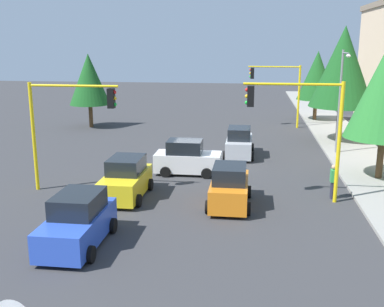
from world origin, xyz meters
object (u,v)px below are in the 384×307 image
object	(u,v)px
traffic_signal_near_right	(67,115)
tree_opposite_side	(89,79)
street_lamp_curbside	(341,91)
car_silver	(239,143)
traffic_signal_far_left	(278,84)
pedestrian_crossing	(333,181)
traffic_signal_near_left	(301,118)
car_yellow	(126,179)
car_white	(187,158)
tree_roadside_mid	(343,67)
tree_roadside_far	(317,76)
car_blue	(78,222)
car_orange	(230,187)

from	to	relation	value
traffic_signal_near_right	tree_opposite_side	bearing A→B (deg)	-163.52
street_lamp_curbside	car_silver	bearing A→B (deg)	-81.71
traffic_signal_far_left	pedestrian_crossing	bearing A→B (deg)	5.20
traffic_signal_near_left	traffic_signal_near_right	distance (m)	11.38
traffic_signal_near_left	traffic_signal_near_right	world-z (taller)	traffic_signal_near_left
car_yellow	car_white	bearing A→B (deg)	152.26
car_white	tree_roadside_mid	bearing A→B (deg)	134.42
street_lamp_curbside	car_yellow	size ratio (longest dim) A/B	1.72
street_lamp_curbside	car_silver	distance (m)	7.47
tree_roadside_far	car_blue	size ratio (longest dim) A/B	1.60
traffic_signal_near_right	car_yellow	bearing A→B (deg)	79.58
car_blue	car_silver	size ratio (longest dim) A/B	1.01
traffic_signal_near_right	tree_opposite_side	distance (m)	18.77
tree_roadside_far	car_yellow	xyz separation A→B (m)	(24.56, -12.10, -3.49)
car_silver	car_white	size ratio (longest dim) A/B	1.09
car_yellow	pedestrian_crossing	size ratio (longest dim) A/B	2.39
traffic_signal_near_left	street_lamp_curbside	world-z (taller)	street_lamp_curbside
traffic_signal_far_left	car_blue	distance (m)	27.71
tree_roadside_far	car_white	size ratio (longest dim) A/B	1.77
traffic_signal_near_right	car_silver	distance (m)	12.39
car_blue	car_orange	size ratio (longest dim) A/B	1.08
tree_roadside_mid	car_yellow	bearing A→B (deg)	-40.87
tree_opposite_side	car_blue	xyz separation A→B (m)	(24.18, 8.10, -3.37)
tree_opposite_side	car_orange	world-z (taller)	tree_opposite_side
car_blue	car_silver	xyz separation A→B (m)	(-14.83, 5.55, -0.00)
car_orange	pedestrian_crossing	distance (m)	5.21
traffic_signal_near_right	car_orange	distance (m)	8.80
car_yellow	car_orange	xyz separation A→B (m)	(0.57, 5.12, -0.00)
pedestrian_crossing	tree_roadside_mid	bearing A→B (deg)	169.26
traffic_signal_far_left	traffic_signal_near_right	size ratio (longest dim) A/B	1.00
car_yellow	car_orange	world-z (taller)	same
traffic_signal_near_left	car_white	distance (m)	7.80
car_yellow	pedestrian_crossing	xyz separation A→B (m)	(-1.10, 10.05, 0.01)
tree_opposite_side	traffic_signal_near_right	bearing A→B (deg)	16.48
tree_roadside_mid	pedestrian_crossing	bearing A→B (deg)	-10.74
tree_roadside_far	traffic_signal_near_right	bearing A→B (deg)	-32.31
traffic_signal_far_left	tree_roadside_mid	distance (m)	7.61
tree_opposite_side	tree_roadside_mid	world-z (taller)	tree_roadside_mid
traffic_signal_far_left	traffic_signal_near_right	world-z (taller)	traffic_signal_near_right
car_blue	car_orange	xyz separation A→B (m)	(-5.04, 5.41, -0.00)
car_silver	car_white	bearing A→B (deg)	-31.49
tree_roadside_far	car_orange	xyz separation A→B (m)	(25.14, -6.99, -3.49)
traffic_signal_far_left	tree_roadside_far	size ratio (longest dim) A/B	0.82
traffic_signal_far_left	pedestrian_crossing	size ratio (longest dim) A/B	3.25
street_lamp_curbside	car_white	size ratio (longest dim) A/B	1.85
tree_roadside_far	pedestrian_crossing	bearing A→B (deg)	-5.00
street_lamp_curbside	car_blue	size ratio (longest dim) A/B	1.67
street_lamp_curbside	tree_roadside_far	xyz separation A→B (m)	(-14.39, 0.30, 0.04)
traffic_signal_near_right	street_lamp_curbside	size ratio (longest dim) A/B	0.79
street_lamp_curbside	car_silver	xyz separation A→B (m)	(0.95, -6.55, -3.45)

